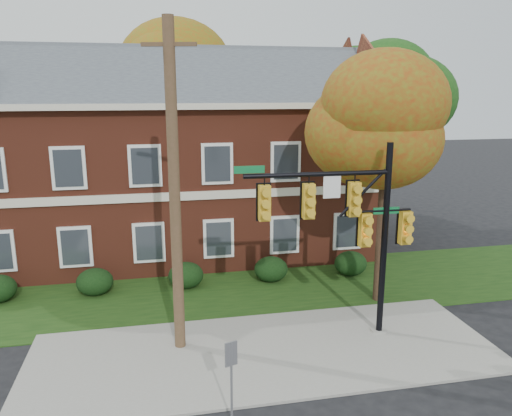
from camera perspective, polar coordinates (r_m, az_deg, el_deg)
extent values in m
plane|color=black|center=(14.82, 2.02, -18.19)|extent=(120.00, 120.00, 0.00)
cube|color=gray|center=(15.64, 1.12, -16.19)|extent=(14.00, 5.00, 0.08)
cube|color=#193811|center=(20.06, -2.05, -9.33)|extent=(30.00, 6.00, 0.04)
cube|color=maroon|center=(24.66, -9.05, 3.25)|extent=(18.00, 8.00, 7.00)
cube|color=beige|center=(24.30, -9.37, 11.68)|extent=(18.80, 8.80, 0.24)
cube|color=beige|center=(20.70, -8.51, 1.35)|extent=(18.00, 0.12, 0.35)
ellipsoid|color=black|center=(20.45, -17.94, -8.03)|extent=(1.40, 1.26, 1.05)
ellipsoid|color=black|center=(20.32, -8.02, -7.62)|extent=(1.40, 1.26, 1.05)
ellipsoid|color=black|center=(20.79, 1.72, -7.00)|extent=(1.40, 1.26, 1.05)
ellipsoid|color=black|center=(21.82, 10.76, -6.24)|extent=(1.40, 1.26, 1.05)
cylinder|color=black|center=(18.78, 14.16, -2.10)|extent=(0.36, 0.36, 5.76)
ellipsoid|color=#98240D|center=(18.18, 14.81, 8.91)|extent=(4.25, 4.25, 3.60)
ellipsoid|color=#98240D|center=(18.10, 17.26, 10.64)|extent=(3.50, 3.50, 3.00)
cylinder|color=black|center=(28.30, 13.74, 4.36)|extent=(0.36, 0.36, 7.04)
ellipsoid|color=#113D10|center=(27.98, 14.25, 13.29)|extent=(5.95, 5.95, 5.04)
ellipsoid|color=#113D10|center=(27.91, 16.47, 14.39)|extent=(4.90, 4.90, 4.20)
cylinder|color=black|center=(32.57, -7.99, 6.31)|extent=(0.36, 0.36, 7.68)
ellipsoid|color=#A6410E|center=(32.34, -8.27, 14.78)|extent=(6.46, 6.46, 5.47)
ellipsoid|color=#A6410E|center=(31.87, -6.47, 15.93)|extent=(5.32, 5.32, 4.56)
cylinder|color=gray|center=(17.21, 13.85, -13.57)|extent=(0.50, 0.50, 0.14)
cylinder|color=black|center=(16.08, 14.45, -3.83)|extent=(0.20, 0.20, 6.23)
cylinder|color=black|center=(14.76, 7.09, 3.86)|extent=(4.45, 0.20, 0.14)
cylinder|color=black|center=(15.82, 14.66, -0.29)|extent=(1.60, 0.09, 0.07)
cube|color=gold|center=(14.51, 0.97, 0.57)|extent=(0.39, 0.27, 1.03)
cube|color=gold|center=(14.84, 6.02, 0.78)|extent=(0.39, 0.27, 1.03)
cube|color=gold|center=(15.31, 11.13, 0.99)|extent=(0.39, 0.27, 1.03)
cube|color=silver|center=(14.98, 8.67, 2.38)|extent=(0.53, 0.04, 0.67)
cube|color=#0D6530|center=(14.24, -0.77, 4.41)|extent=(0.89, 0.05, 0.21)
cube|color=gold|center=(15.69, 12.33, -2.45)|extent=(0.39, 0.27, 1.03)
cube|color=gold|center=(16.25, 16.67, -2.16)|extent=(0.39, 0.27, 1.03)
cube|color=#0D6530|center=(15.82, 14.66, -0.29)|extent=(0.85, 0.05, 0.20)
cylinder|color=#4A3922|center=(14.45, -9.29, 1.58)|extent=(0.40, 0.40, 9.69)
cube|color=#4A3922|center=(14.21, -9.93, 17.96)|extent=(1.48, 0.50, 0.11)
cylinder|color=slate|center=(12.34, -2.82, -19.44)|extent=(0.07, 0.07, 2.13)
cube|color=slate|center=(11.94, -2.87, -16.31)|extent=(0.31, 0.14, 0.60)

